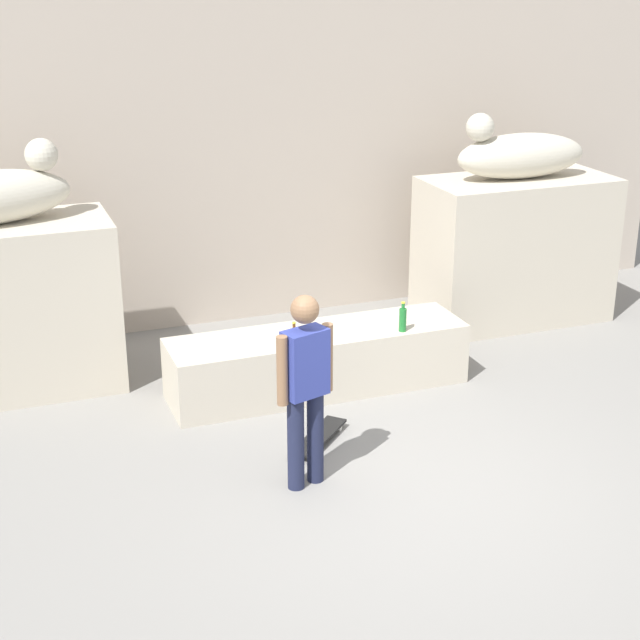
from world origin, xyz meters
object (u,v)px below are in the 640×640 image
(statue_reclining_right, at_px, (518,154))
(skater, at_px, (305,383))
(bottle_green, at_px, (403,319))
(bottle_brown, at_px, (294,337))
(skateboard, at_px, (319,437))

(statue_reclining_right, height_order, skater, statue_reclining_right)
(skater, relative_size, bottle_green, 5.42)
(bottle_green, distance_m, bottle_brown, 1.15)
(bottle_green, bearing_deg, bottle_brown, -179.46)
(bottle_brown, bearing_deg, skateboard, -93.54)
(statue_reclining_right, xyz_separation_m, bottle_brown, (-3.24, -1.42, -1.28))
(skateboard, relative_size, bottle_brown, 2.81)
(statue_reclining_right, distance_m, bottle_brown, 3.77)
(bottle_green, height_order, bottle_brown, bottle_green)
(statue_reclining_right, height_order, bottle_brown, statue_reclining_right)
(statue_reclining_right, bearing_deg, skateboard, 36.05)
(skater, xyz_separation_m, bottle_green, (1.56, 1.46, -0.17))
(bottle_brown, bearing_deg, skater, -105.70)
(statue_reclining_right, height_order, skateboard, statue_reclining_right)
(skateboard, relative_size, bottle_green, 2.31)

